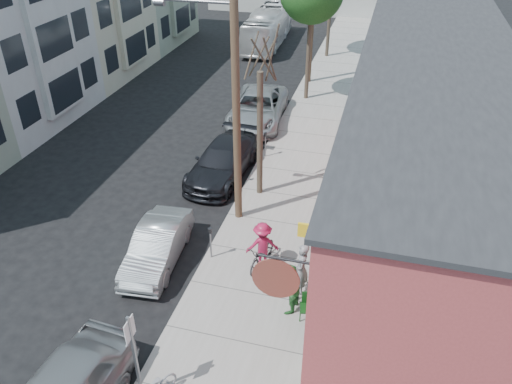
% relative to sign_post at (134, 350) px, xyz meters
% --- Properties ---
extents(ground, '(120.00, 120.00, 0.00)m').
position_rel_sign_post_xyz_m(ground, '(-2.35, 4.32, -1.83)').
color(ground, black).
extents(sidewalk, '(4.50, 58.00, 0.15)m').
position_rel_sign_post_xyz_m(sidewalk, '(1.90, 15.32, -1.76)').
color(sidewalk, gray).
rests_on(sidewalk, ground).
extents(cafe_building, '(6.60, 20.20, 6.61)m').
position_rel_sign_post_xyz_m(cafe_building, '(6.64, 9.32, 1.47)').
color(cafe_building, '#B24243').
rests_on(cafe_building, ground).
extents(apartment_row, '(6.30, 32.00, 9.00)m').
position_rel_sign_post_xyz_m(apartment_row, '(-14.20, 18.32, 2.67)').
color(apartment_row, gray).
rests_on(apartment_row, ground).
extents(sign_post, '(0.07, 0.45, 2.80)m').
position_rel_sign_post_xyz_m(sign_post, '(0.00, 0.00, 0.00)').
color(sign_post, slate).
rests_on(sign_post, sidewalk).
extents(parking_meter_near, '(0.14, 0.14, 1.24)m').
position_rel_sign_post_xyz_m(parking_meter_near, '(-0.10, 5.66, -0.85)').
color(parking_meter_near, slate).
rests_on(parking_meter_near, sidewalk).
extents(parking_meter_far, '(0.14, 0.14, 1.24)m').
position_rel_sign_post_xyz_m(parking_meter_far, '(-0.10, 13.37, -0.85)').
color(parking_meter_far, slate).
rests_on(parking_meter_far, sidewalk).
extents(utility_pole_near, '(3.57, 0.28, 10.00)m').
position_rel_sign_post_xyz_m(utility_pole_near, '(0.04, 8.31, 3.58)').
color(utility_pole_near, '#503A28').
rests_on(utility_pole_near, sidewalk).
extents(tree_bare, '(0.24, 0.24, 5.24)m').
position_rel_sign_post_xyz_m(tree_bare, '(0.45, 10.22, 0.94)').
color(tree_bare, '#44392C').
rests_on(tree_bare, sidewalk).
extents(patio_chair_a, '(0.60, 0.60, 0.88)m').
position_rel_sign_post_xyz_m(patio_chair_a, '(3.65, 3.70, -1.24)').
color(patio_chair_a, '#103B11').
rests_on(patio_chair_a, sidewalk).
extents(patron_grey, '(0.53, 0.73, 1.84)m').
position_rel_sign_post_xyz_m(patron_grey, '(3.23, 4.80, -0.76)').
color(patron_grey, gray).
rests_on(patron_grey, sidewalk).
extents(patron_green, '(0.77, 0.92, 1.71)m').
position_rel_sign_post_xyz_m(patron_green, '(3.04, 3.89, -0.83)').
color(patron_green, '#2D7231').
rests_on(patron_green, sidewalk).
extents(cyclist, '(1.27, 1.01, 1.72)m').
position_rel_sign_post_xyz_m(cyclist, '(1.73, 5.73, -0.82)').
color(cyclist, '#9C163C').
rests_on(cyclist, sidewalk).
extents(cyclist_bike, '(0.94, 1.87, 0.94)m').
position_rel_sign_post_xyz_m(cyclist_bike, '(1.73, 5.73, -1.21)').
color(cyclist_bike, black).
rests_on(cyclist_bike, sidewalk).
extents(car_1, '(1.80, 4.22, 1.35)m').
position_rel_sign_post_xyz_m(car_1, '(-1.87, 5.14, -1.16)').
color(car_1, '#B2B7BA').
rests_on(car_1, ground).
extents(car_2, '(2.41, 5.30, 1.51)m').
position_rel_sign_post_xyz_m(car_2, '(-1.55, 11.34, -1.08)').
color(car_2, black).
rests_on(car_2, ground).
extents(car_3, '(3.25, 6.16, 1.65)m').
position_rel_sign_post_xyz_m(car_3, '(-1.55, 17.40, -1.01)').
color(car_3, '#A0A4A7').
rests_on(car_3, ground).
extents(bus, '(2.66, 9.83, 2.72)m').
position_rel_sign_post_xyz_m(bus, '(-4.62, 32.11, -0.47)').
color(bus, white).
rests_on(bus, ground).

